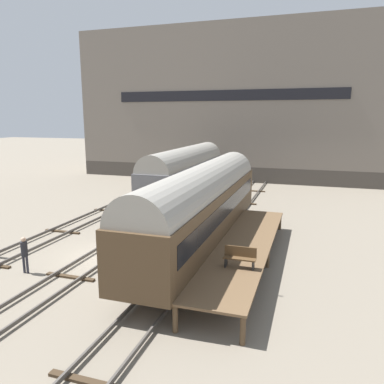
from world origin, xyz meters
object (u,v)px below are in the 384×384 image
(train_car_brown, at_px, (202,203))
(person_worker, at_px, (24,251))
(train_car_grey, at_px, (185,172))
(bench, at_px, (240,257))

(train_car_brown, height_order, person_worker, train_car_brown)
(train_car_grey, relative_size, bench, 10.81)
(train_car_grey, xyz_separation_m, train_car_brown, (4.93, -11.33, 0.01))
(train_car_brown, bearing_deg, person_worker, -141.76)
(train_car_grey, height_order, train_car_brown, train_car_grey)
(train_car_brown, relative_size, bench, 12.38)
(train_car_brown, relative_size, person_worker, 9.36)
(train_car_grey, height_order, bench, train_car_grey)
(bench, height_order, person_worker, bench)
(bench, distance_m, person_worker, 10.47)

